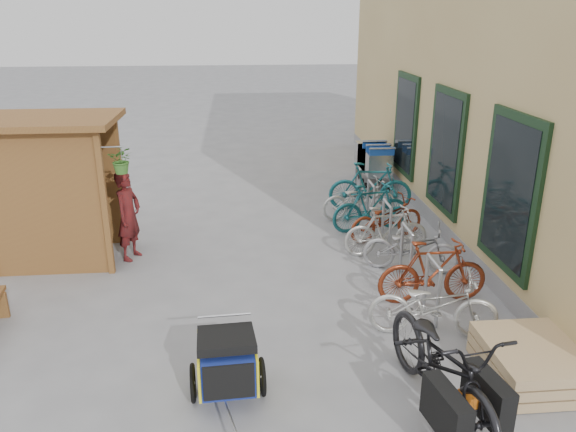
{
  "coord_description": "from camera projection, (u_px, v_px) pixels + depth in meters",
  "views": [
    {
      "loc": [
        -0.23,
        -6.52,
        3.92
      ],
      "look_at": [
        0.5,
        1.5,
        1.0
      ],
      "focal_mm": 35.0,
      "sensor_mm": 36.0,
      "label": 1
    }
  ],
  "objects": [
    {
      "name": "ground",
      "position": [
        261.0,
        326.0,
        7.46
      ],
      "size": [
        80.0,
        80.0,
        0.0
      ],
      "primitive_type": "plane",
      "color": "gray"
    },
    {
      "name": "kiosk",
      "position": [
        48.0,
        170.0,
        8.97
      ],
      "size": [
        2.49,
        1.65,
        2.4
      ],
      "color": "brown",
      "rests_on": "ground"
    },
    {
      "name": "bike_rack",
      "position": [
        387.0,
        221.0,
        9.73
      ],
      "size": [
        0.05,
        5.35,
        0.86
      ],
      "color": "#A5A8AD",
      "rests_on": "ground"
    },
    {
      "name": "pallet_stack",
      "position": [
        531.0,
        362.0,
        6.33
      ],
      "size": [
        1.0,
        1.2,
        0.4
      ],
      "color": "tan",
      "rests_on": "ground"
    },
    {
      "name": "shopping_carts",
      "position": [
        373.0,
        158.0,
        13.5
      ],
      "size": [
        0.6,
        1.66,
        1.08
      ],
      "color": "silver",
      "rests_on": "ground"
    },
    {
      "name": "child_trailer",
      "position": [
        227.0,
        360.0,
        5.96
      ],
      "size": [
        0.82,
        1.37,
        0.8
      ],
      "rotation": [
        0.0,
        0.0,
        0.06
      ],
      "color": "navy",
      "rests_on": "ground"
    },
    {
      "name": "cargo_bike",
      "position": [
        443.0,
        365.0,
        5.69
      ],
      "size": [
        1.09,
        2.25,
        1.13
      ],
      "rotation": [
        0.0,
        0.0,
        0.16
      ],
      "color": "black",
      "rests_on": "ground"
    },
    {
      "name": "person_kiosk",
      "position": [
        129.0,
        216.0,
        9.29
      ],
      "size": [
        0.54,
        0.65,
        1.51
      ],
      "primitive_type": "imported",
      "rotation": [
        0.0,
        0.0,
        1.19
      ],
      "color": "maroon",
      "rests_on": "ground"
    },
    {
      "name": "bike_0",
      "position": [
        433.0,
        305.0,
        7.12
      ],
      "size": [
        1.71,
        0.88,
        0.86
      ],
      "primitive_type": "imported",
      "rotation": [
        0.0,
        0.0,
        1.38
      ],
      "color": "#B3B3AE",
      "rests_on": "ground"
    },
    {
      "name": "bike_1",
      "position": [
        433.0,
        272.0,
        7.92
      ],
      "size": [
        1.59,
        0.47,
        0.95
      ],
      "primitive_type": "imported",
      "rotation": [
        0.0,
        0.0,
        1.58
      ],
      "color": "maroon",
      "rests_on": "ground"
    },
    {
      "name": "bike_2",
      "position": [
        411.0,
        248.0,
        8.95
      ],
      "size": [
        1.6,
        0.96,
        0.8
      ],
      "primitive_type": "imported",
      "rotation": [
        0.0,
        0.0,
        1.27
      ],
      "color": "#9F9FA3",
      "rests_on": "ground"
    },
    {
      "name": "bike_3",
      "position": [
        386.0,
        231.0,
        9.51
      ],
      "size": [
        1.49,
        0.51,
        0.88
      ],
      "primitive_type": "imported",
      "rotation": [
        0.0,
        0.0,
        1.64
      ],
      "color": "#B3B3AE",
      "rests_on": "ground"
    },
    {
      "name": "bike_4",
      "position": [
        387.0,
        218.0,
        10.21
      ],
      "size": [
        1.6,
        1.0,
        0.79
      ],
      "primitive_type": "imported",
      "rotation": [
        0.0,
        0.0,
        1.91
      ],
      "color": "maroon",
      "rests_on": "ground"
    },
    {
      "name": "bike_5",
      "position": [
        371.0,
        208.0,
        10.59
      ],
      "size": [
        1.59,
        0.73,
        0.92
      ],
      "primitive_type": "imported",
      "rotation": [
        0.0,
        0.0,
        1.77
      ],
      "color": "#1B626C",
      "rests_on": "ground"
    },
    {
      "name": "bike_6",
      "position": [
        359.0,
        199.0,
        11.24
      ],
      "size": [
        1.62,
        0.81,
        0.81
      ],
      "primitive_type": "imported",
      "rotation": [
        0.0,
        0.0,
        1.75
      ],
      "color": "#B3B3AE",
      "rests_on": "ground"
    },
    {
      "name": "bike_7",
      "position": [
        370.0,
        187.0,
        11.67
      ],
      "size": [
        1.77,
        0.7,
        1.04
      ],
      "primitive_type": "imported",
      "rotation": [
        0.0,
        0.0,
        1.44
      ],
      "color": "#1B626C",
      "rests_on": "ground"
    }
  ]
}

